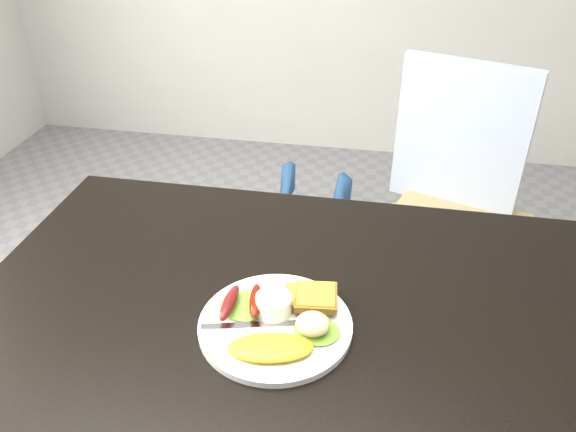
# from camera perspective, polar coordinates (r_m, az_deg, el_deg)

# --- Properties ---
(dining_table) EXTENTS (1.20, 0.80, 0.04)m
(dining_table) POSITION_cam_1_polar(r_m,az_deg,el_deg) (1.03, 0.66, -10.39)
(dining_table) COLOR black
(dining_table) RESTS_ON ground
(dining_chair) EXTENTS (0.52, 0.52, 0.05)m
(dining_chair) POSITION_cam_1_polar(r_m,az_deg,el_deg) (1.80, 16.29, -1.79)
(dining_chair) COLOR #9E8A5B
(dining_chair) RESTS_ON ground
(person) EXTENTS (0.54, 0.39, 1.40)m
(person) POSITION_cam_1_polar(r_m,az_deg,el_deg) (1.74, -3.01, 7.73)
(person) COLOR #2D578A
(person) RESTS_ON ground
(plate) EXTENTS (0.26, 0.26, 0.01)m
(plate) POSITION_cam_1_polar(r_m,az_deg,el_deg) (0.98, -1.29, -11.02)
(plate) COLOR white
(plate) RESTS_ON dining_table
(lettuce_left) EXTENTS (0.11, 0.11, 0.01)m
(lettuce_left) POSITION_cam_1_polar(r_m,az_deg,el_deg) (1.00, -4.48, -9.04)
(lettuce_left) COLOR #408717
(lettuce_left) RESTS_ON plate
(lettuce_right) EXTENTS (0.09, 0.09, 0.01)m
(lettuce_right) POSITION_cam_1_polar(r_m,az_deg,el_deg) (0.95, 2.92, -11.53)
(lettuce_right) COLOR #57931E
(lettuce_right) RESTS_ON plate
(omelette) EXTENTS (0.15, 0.09, 0.02)m
(omelette) POSITION_cam_1_polar(r_m,az_deg,el_deg) (0.92, -1.80, -13.21)
(omelette) COLOR yellow
(omelette) RESTS_ON plate
(sausage_a) EXTENTS (0.03, 0.09, 0.02)m
(sausage_a) POSITION_cam_1_polar(r_m,az_deg,el_deg) (0.98, -5.96, -8.74)
(sausage_a) COLOR #5C1814
(sausage_a) RESTS_ON lettuce_left
(sausage_b) EXTENTS (0.04, 0.09, 0.02)m
(sausage_b) POSITION_cam_1_polar(r_m,az_deg,el_deg) (0.98, -3.30, -8.59)
(sausage_b) COLOR #5A0905
(sausage_b) RESTS_ON lettuce_left
(ramekin) EXTENTS (0.08, 0.08, 0.04)m
(ramekin) POSITION_cam_1_polar(r_m,az_deg,el_deg) (0.98, -1.47, -9.06)
(ramekin) COLOR white
(ramekin) RESTS_ON plate
(toast_a) EXTENTS (0.07, 0.07, 0.01)m
(toast_a) POSITION_cam_1_polar(r_m,az_deg,el_deg) (1.01, 1.51, -8.38)
(toast_a) COLOR brown
(toast_a) RESTS_ON plate
(toast_b) EXTENTS (0.08, 0.08, 0.01)m
(toast_b) POSITION_cam_1_polar(r_m,az_deg,el_deg) (0.99, 2.86, -8.23)
(toast_b) COLOR olive
(toast_b) RESTS_ON toast_a
(potato_salad) EXTENTS (0.06, 0.06, 0.03)m
(potato_salad) POSITION_cam_1_polar(r_m,az_deg,el_deg) (0.94, 2.54, -10.88)
(potato_salad) COLOR #F9EBAA
(potato_salad) RESTS_ON lettuce_right
(fork) EXTENTS (0.17, 0.05, 0.00)m
(fork) POSITION_cam_1_polar(r_m,az_deg,el_deg) (0.97, -3.69, -11.05)
(fork) COLOR #ADAFB7
(fork) RESTS_ON plate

